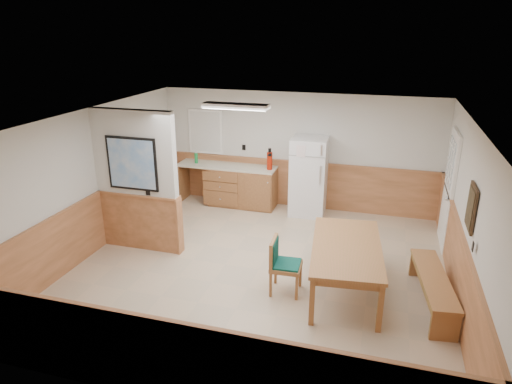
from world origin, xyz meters
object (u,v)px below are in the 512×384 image
(dining_chair, at_px, (280,261))
(dining_table, at_px, (346,251))
(fire_extinguisher, at_px, (270,160))
(soap_bottle, at_px, (196,158))
(dining_bench, at_px, (433,283))
(refrigerator, at_px, (309,176))

(dining_chair, bearing_deg, dining_table, 13.73)
(fire_extinguisher, distance_m, soap_bottle, 1.69)
(dining_bench, relative_size, fire_extinguisher, 3.80)
(fire_extinguisher, bearing_deg, soap_bottle, -159.49)
(dining_table, distance_m, dining_bench, 1.28)
(refrigerator, bearing_deg, soap_bottle, 177.86)
(dining_chair, height_order, soap_bottle, soap_bottle)
(dining_bench, bearing_deg, fire_extinguisher, 130.06)
(dining_bench, distance_m, dining_chair, 2.19)
(dining_chair, bearing_deg, soap_bottle, 127.29)
(dining_bench, bearing_deg, dining_table, 171.19)
(dining_bench, bearing_deg, refrigerator, 121.32)
(fire_extinguisher, bearing_deg, dining_table, -35.50)
(dining_bench, xyz_separation_m, fire_extinguisher, (-3.17, 2.92, 0.76))
(refrigerator, relative_size, dining_table, 0.79)
(dining_table, xyz_separation_m, dining_chair, (-0.93, -0.28, -0.17))
(refrigerator, distance_m, dining_table, 3.07)
(dining_bench, height_order, fire_extinguisher, fire_extinguisher)
(refrigerator, xyz_separation_m, fire_extinguisher, (-0.85, 0.02, 0.28))
(dining_bench, bearing_deg, dining_chair, 179.20)
(dining_bench, height_order, dining_chair, dining_chair)
(dining_table, relative_size, soap_bottle, 9.08)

